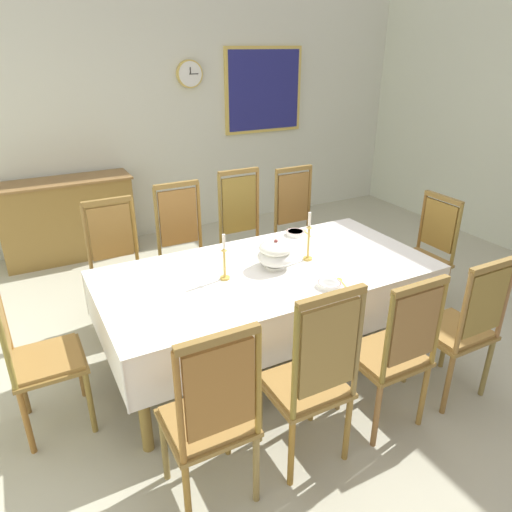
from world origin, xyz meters
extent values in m
cube|color=#B0AE96|center=(0.00, 0.00, -0.02)|extent=(7.17, 5.83, 0.04)
cube|color=silver|center=(0.00, 2.95, 1.80)|extent=(7.17, 0.08, 3.59)
cylinder|color=olive|center=(-1.10, -0.56, 0.36)|extent=(0.07, 0.07, 0.72)
cylinder|color=olive|center=(1.10, -0.56, 0.36)|extent=(0.07, 0.07, 0.72)
cylinder|color=olive|center=(-1.10, 0.41, 0.36)|extent=(0.07, 0.07, 0.72)
cylinder|color=olive|center=(1.10, 0.41, 0.36)|extent=(0.07, 0.07, 0.72)
cube|color=olive|center=(0.00, -0.07, 0.68)|extent=(2.28, 1.06, 0.08)
cube|color=olive|center=(0.00, -0.07, 0.74)|extent=(2.40, 1.18, 0.03)
cube|color=white|center=(0.00, -0.07, 0.76)|extent=(2.42, 1.20, 0.00)
cube|color=white|center=(0.00, -0.66, 0.58)|extent=(2.42, 0.00, 0.35)
cube|color=white|center=(0.00, 0.52, 0.58)|extent=(2.42, 0.00, 0.35)
cube|color=white|center=(-1.20, -0.07, 0.58)|extent=(0.00, 1.20, 0.35)
cube|color=white|center=(1.20, -0.07, 0.58)|extent=(0.00, 1.20, 0.35)
cylinder|color=olive|center=(-1.07, -0.82, 0.23)|extent=(0.04, 0.04, 0.46)
cylinder|color=brown|center=(-0.69, -0.82, 0.23)|extent=(0.04, 0.04, 0.46)
cylinder|color=olive|center=(-1.07, -1.18, 0.23)|extent=(0.04, 0.04, 0.46)
cylinder|color=olive|center=(-0.69, -1.18, 0.23)|extent=(0.04, 0.04, 0.46)
cube|color=olive|center=(-0.88, -1.00, 0.47)|extent=(0.44, 0.42, 0.03)
cube|color=olive|center=(-0.88, -1.00, 0.50)|extent=(0.40, 0.38, 0.02)
cylinder|color=brown|center=(-1.07, -1.19, 0.79)|extent=(0.03, 0.03, 0.62)
cylinder|color=olive|center=(-0.68, -1.19, 0.79)|extent=(0.03, 0.03, 0.62)
cube|color=olive|center=(-0.88, -1.19, 0.82)|extent=(0.34, 0.02, 0.47)
cube|color=olive|center=(-0.88, -1.19, 1.10)|extent=(0.40, 0.04, 0.04)
cylinder|color=olive|center=(-0.69, 0.67, 0.23)|extent=(0.04, 0.04, 0.46)
cylinder|color=olive|center=(-1.07, 0.67, 0.23)|extent=(0.04, 0.04, 0.46)
cylinder|color=olive|center=(-0.69, 1.03, 0.23)|extent=(0.04, 0.04, 0.46)
cylinder|color=olive|center=(-1.07, 1.03, 0.23)|extent=(0.04, 0.04, 0.46)
cube|color=olive|center=(-0.88, 0.85, 0.47)|extent=(0.44, 0.42, 0.03)
cube|color=olive|center=(-0.88, 0.85, 0.50)|extent=(0.40, 0.38, 0.02)
cylinder|color=olive|center=(-0.68, 1.04, 0.79)|extent=(0.03, 0.03, 0.60)
cylinder|color=olive|center=(-1.07, 1.04, 0.79)|extent=(0.03, 0.03, 0.60)
cube|color=olive|center=(-0.88, 1.04, 0.82)|extent=(0.34, 0.02, 0.46)
cube|color=olive|center=(-0.88, 1.04, 1.09)|extent=(0.40, 0.04, 0.04)
cylinder|color=olive|center=(-0.47, -0.82, 0.23)|extent=(0.04, 0.04, 0.46)
cylinder|color=olive|center=(-0.09, -0.82, 0.23)|extent=(0.04, 0.04, 0.46)
cylinder|color=olive|center=(-0.47, -1.18, 0.23)|extent=(0.04, 0.04, 0.46)
cylinder|color=brown|center=(-0.09, -1.18, 0.23)|extent=(0.04, 0.04, 0.46)
cube|color=olive|center=(-0.28, -1.00, 0.47)|extent=(0.44, 0.42, 0.03)
cube|color=olive|center=(-0.28, -1.00, 0.50)|extent=(0.40, 0.38, 0.02)
cylinder|color=olive|center=(-0.48, -1.19, 0.82)|extent=(0.03, 0.03, 0.66)
cylinder|color=olive|center=(-0.09, -1.19, 0.82)|extent=(0.03, 0.03, 0.66)
cube|color=olive|center=(-0.28, -1.19, 0.85)|extent=(0.34, 0.02, 0.50)
cube|color=olive|center=(-0.28, -1.19, 1.15)|extent=(0.40, 0.04, 0.04)
cylinder|color=brown|center=(-0.09, 0.67, 0.23)|extent=(0.04, 0.04, 0.46)
cylinder|color=olive|center=(-0.47, 0.67, 0.23)|extent=(0.04, 0.04, 0.46)
cylinder|color=olive|center=(-0.09, 1.03, 0.23)|extent=(0.04, 0.04, 0.46)
cylinder|color=olive|center=(-0.47, 1.03, 0.23)|extent=(0.04, 0.04, 0.46)
cube|color=olive|center=(-0.28, 0.85, 0.47)|extent=(0.44, 0.42, 0.03)
cube|color=olive|center=(-0.28, 0.85, 0.50)|extent=(0.40, 0.38, 0.02)
cylinder|color=olive|center=(-0.09, 1.04, 0.82)|extent=(0.03, 0.03, 0.66)
cylinder|color=olive|center=(-0.48, 1.04, 0.82)|extent=(0.03, 0.03, 0.66)
cube|color=olive|center=(-0.28, 1.04, 0.85)|extent=(0.34, 0.02, 0.50)
cube|color=olive|center=(-0.28, 1.04, 1.15)|extent=(0.40, 0.04, 0.04)
cylinder|color=brown|center=(0.13, -0.82, 0.23)|extent=(0.04, 0.04, 0.46)
cylinder|color=olive|center=(0.51, -0.82, 0.23)|extent=(0.04, 0.04, 0.46)
cylinder|color=brown|center=(0.13, -1.18, 0.23)|extent=(0.04, 0.04, 0.46)
cylinder|color=olive|center=(0.51, -1.18, 0.23)|extent=(0.04, 0.04, 0.46)
cube|color=olive|center=(0.32, -1.00, 0.47)|extent=(0.44, 0.42, 0.03)
cube|color=olive|center=(0.32, -1.00, 0.50)|extent=(0.40, 0.38, 0.02)
cylinder|color=olive|center=(0.12, -1.19, 0.77)|extent=(0.03, 0.03, 0.57)
cylinder|color=olive|center=(0.51, -1.19, 0.77)|extent=(0.03, 0.03, 0.57)
cube|color=olive|center=(0.32, -1.19, 0.80)|extent=(0.34, 0.02, 0.44)
cube|color=olive|center=(0.32, -1.19, 1.06)|extent=(0.40, 0.04, 0.04)
cylinder|color=olive|center=(0.51, 0.67, 0.23)|extent=(0.04, 0.04, 0.46)
cylinder|color=olive|center=(0.13, 0.67, 0.23)|extent=(0.04, 0.04, 0.46)
cylinder|color=olive|center=(0.51, 1.03, 0.23)|extent=(0.04, 0.04, 0.46)
cylinder|color=olive|center=(0.13, 1.03, 0.23)|extent=(0.04, 0.04, 0.46)
cube|color=olive|center=(0.32, 0.85, 0.47)|extent=(0.44, 0.42, 0.03)
cube|color=olive|center=(0.32, 0.85, 0.50)|extent=(0.40, 0.38, 0.02)
cylinder|color=olive|center=(0.51, 1.04, 0.84)|extent=(0.03, 0.03, 0.70)
cylinder|color=olive|center=(0.12, 1.04, 0.84)|extent=(0.03, 0.03, 0.70)
cube|color=olive|center=(0.32, 1.04, 0.87)|extent=(0.34, 0.02, 0.53)
cube|color=olive|center=(0.32, 1.04, 1.19)|extent=(0.40, 0.04, 0.04)
cylinder|color=olive|center=(0.72, -0.82, 0.23)|extent=(0.04, 0.04, 0.46)
cylinder|color=olive|center=(1.10, -0.82, 0.23)|extent=(0.04, 0.04, 0.46)
cylinder|color=brown|center=(0.72, -1.18, 0.23)|extent=(0.04, 0.04, 0.46)
cylinder|color=olive|center=(1.10, -1.18, 0.23)|extent=(0.04, 0.04, 0.46)
cube|color=olive|center=(0.91, -1.00, 0.47)|extent=(0.44, 0.42, 0.03)
cube|color=olive|center=(0.91, -1.00, 0.50)|extent=(0.40, 0.38, 0.02)
cylinder|color=olive|center=(0.72, -1.19, 0.77)|extent=(0.03, 0.03, 0.56)
cylinder|color=olive|center=(1.11, -1.19, 0.77)|extent=(0.03, 0.03, 0.56)
cube|color=olive|center=(0.91, -1.19, 0.80)|extent=(0.34, 0.02, 0.43)
cube|color=olive|center=(0.91, -1.19, 1.05)|extent=(0.40, 0.04, 0.04)
cylinder|color=olive|center=(1.10, 0.67, 0.23)|extent=(0.04, 0.04, 0.46)
cylinder|color=brown|center=(0.72, 0.67, 0.23)|extent=(0.04, 0.04, 0.46)
cylinder|color=olive|center=(1.10, 1.03, 0.23)|extent=(0.04, 0.04, 0.46)
cylinder|color=olive|center=(0.72, 1.03, 0.23)|extent=(0.04, 0.04, 0.46)
cube|color=olive|center=(0.91, 0.85, 0.47)|extent=(0.44, 0.42, 0.03)
cube|color=olive|center=(0.91, 0.85, 0.50)|extent=(0.40, 0.38, 0.02)
cylinder|color=brown|center=(1.11, 1.04, 0.82)|extent=(0.03, 0.03, 0.66)
cylinder|color=olive|center=(0.72, 1.04, 0.82)|extent=(0.03, 0.03, 0.66)
cube|color=olive|center=(0.91, 1.04, 0.85)|extent=(0.34, 0.02, 0.50)
cube|color=olive|center=(0.91, 1.04, 1.14)|extent=(0.40, 0.04, 0.04)
cylinder|color=brown|center=(-1.36, 0.12, 0.23)|extent=(0.04, 0.04, 0.46)
cylinder|color=olive|center=(-1.36, -0.26, 0.23)|extent=(0.04, 0.04, 0.46)
cylinder|color=brown|center=(-1.72, 0.12, 0.23)|extent=(0.04, 0.04, 0.46)
cylinder|color=olive|center=(-1.72, -0.26, 0.23)|extent=(0.04, 0.04, 0.46)
cube|color=olive|center=(-1.54, -0.07, 0.47)|extent=(0.42, 0.44, 0.03)
cube|color=olive|center=(-1.54, -0.07, 0.50)|extent=(0.38, 0.40, 0.02)
cylinder|color=brown|center=(-1.73, 0.12, 0.80)|extent=(0.03, 0.03, 0.63)
cylinder|color=olive|center=(-1.73, -0.27, 0.80)|extent=(0.03, 0.03, 0.63)
cube|color=olive|center=(-1.73, -0.07, 0.84)|extent=(0.02, 0.34, 0.48)
cylinder|color=olive|center=(1.36, -0.26, 0.23)|extent=(0.04, 0.04, 0.46)
cylinder|color=brown|center=(1.36, 0.12, 0.23)|extent=(0.04, 0.04, 0.46)
cylinder|color=brown|center=(1.72, -0.26, 0.23)|extent=(0.04, 0.04, 0.46)
cylinder|color=olive|center=(1.72, 0.12, 0.23)|extent=(0.04, 0.04, 0.46)
cube|color=olive|center=(1.54, -0.07, 0.47)|extent=(0.42, 0.44, 0.03)
cube|color=olive|center=(1.54, -0.07, 0.50)|extent=(0.38, 0.40, 0.02)
cylinder|color=olive|center=(1.73, -0.27, 0.76)|extent=(0.03, 0.03, 0.55)
cylinder|color=brown|center=(1.73, 0.12, 0.76)|extent=(0.03, 0.03, 0.55)
cube|color=olive|center=(1.73, -0.07, 0.79)|extent=(0.02, 0.34, 0.42)
cube|color=olive|center=(1.73, -0.07, 1.04)|extent=(0.04, 0.40, 0.04)
cylinder|color=white|center=(0.06, -0.07, 0.77)|extent=(0.15, 0.15, 0.02)
ellipsoid|color=white|center=(0.06, -0.07, 0.84)|extent=(0.27, 0.27, 0.12)
ellipsoid|color=white|center=(0.06, -0.07, 0.91)|extent=(0.24, 0.24, 0.10)
sphere|color=brown|center=(0.06, -0.07, 0.96)|extent=(0.03, 0.03, 0.03)
cylinder|color=gold|center=(-0.34, -0.07, 0.77)|extent=(0.07, 0.07, 0.02)
cylinder|color=gold|center=(-0.34, -0.07, 0.87)|extent=(0.02, 0.02, 0.20)
cone|color=gold|center=(-0.34, -0.07, 0.98)|extent=(0.04, 0.04, 0.02)
cylinder|color=silver|center=(-0.34, -0.07, 1.04)|extent=(0.02, 0.02, 0.10)
cylinder|color=gold|center=(0.34, -0.07, 0.77)|extent=(0.07, 0.07, 0.02)
cylinder|color=gold|center=(0.34, -0.07, 0.90)|extent=(0.02, 0.02, 0.24)
cone|color=gold|center=(0.34, -0.07, 1.02)|extent=(0.04, 0.04, 0.02)
cylinder|color=silver|center=(0.34, -0.07, 1.08)|extent=(0.02, 0.02, 0.10)
cylinder|color=white|center=(0.53, 0.40, 0.77)|extent=(0.16, 0.16, 0.04)
cylinder|color=white|center=(0.53, 0.40, 0.78)|extent=(0.13, 0.13, 0.02)
torus|color=brown|center=(0.53, 0.40, 0.79)|extent=(0.15, 0.15, 0.01)
cylinder|color=white|center=(0.23, -0.51, 0.77)|extent=(0.16, 0.16, 0.03)
cylinder|color=white|center=(0.23, -0.51, 0.78)|extent=(0.13, 0.13, 0.02)
torus|color=brown|center=(0.23, -0.51, 0.79)|extent=(0.16, 0.16, 0.01)
cube|color=gold|center=(0.63, 0.36, 0.76)|extent=(0.04, 0.14, 0.00)
ellipsoid|color=gold|center=(0.65, 0.44, 0.76)|extent=(0.03, 0.05, 0.01)
cube|color=gold|center=(0.33, -0.54, 0.76)|extent=(0.05, 0.14, 0.00)
ellipsoid|color=gold|center=(0.35, -0.46, 0.76)|extent=(0.03, 0.05, 0.01)
cube|color=olive|center=(-1.04, 2.63, 0.44)|extent=(1.40, 0.44, 0.88)
cube|color=olive|center=(-1.04, 2.63, 0.89)|extent=(1.44, 0.48, 0.02)
cube|color=olive|center=(-0.69, 2.86, 0.44)|extent=(0.59, 0.01, 0.70)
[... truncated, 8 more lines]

